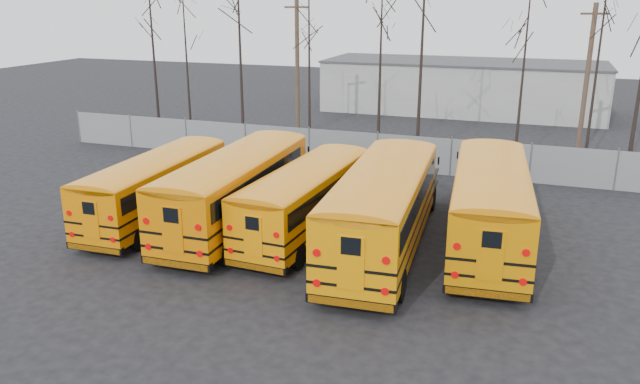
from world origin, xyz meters
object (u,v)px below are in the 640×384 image
at_px(bus_d, 384,202).
at_px(utility_pole_right, 586,82).
at_px(bus_b, 238,183).
at_px(bus_c, 308,194).
at_px(utility_pole_left, 297,66).
at_px(bus_e, 490,199).
at_px(bus_a, 158,182).

xyz_separation_m(bus_d, utility_pole_right, (7.36, 17.01, 2.57)).
distance_m(bus_b, bus_d, 6.23).
relative_size(bus_b, bus_d, 0.96).
bearing_deg(bus_d, bus_c, 162.58).
distance_m(utility_pole_left, utility_pole_right, 17.97).
bearing_deg(bus_c, utility_pole_right, 60.05).
bearing_deg(bus_e, bus_d, -157.79).
distance_m(bus_c, utility_pole_right, 19.59).
height_order(bus_b, utility_pole_right, utility_pole_right).
xyz_separation_m(bus_a, utility_pole_right, (17.16, 16.72, 2.87)).
distance_m(bus_c, bus_e, 6.97).
relative_size(bus_d, utility_pole_left, 1.33).
height_order(bus_a, bus_b, bus_b).
height_order(bus_d, utility_pole_right, utility_pole_right).
xyz_separation_m(bus_c, bus_e, (6.88, 1.06, 0.23)).
bearing_deg(bus_a, utility_pole_left, 90.76).
bearing_deg(utility_pole_left, bus_c, -82.08).
xyz_separation_m(bus_b, bus_c, (2.94, 0.22, -0.20)).
bearing_deg(utility_pole_right, bus_a, -156.32).
xyz_separation_m(bus_b, bus_e, (9.82, 1.28, 0.02)).
bearing_deg(bus_c, bus_a, -172.14).
distance_m(bus_a, bus_e, 13.52).
height_order(bus_c, bus_e, bus_e).
distance_m(bus_a, utility_pole_left, 18.28).
height_order(bus_a, bus_c, bus_c).
relative_size(utility_pole_left, utility_pole_right, 1.03).
xyz_separation_m(bus_e, utility_pole_right, (3.74, 15.15, 2.63)).
bearing_deg(bus_b, bus_d, -6.56).
bearing_deg(utility_pole_right, bus_b, -150.12).
xyz_separation_m(bus_c, bus_d, (3.27, -0.81, 0.28)).
height_order(bus_c, utility_pole_right, utility_pole_right).
relative_size(bus_a, bus_c, 0.99).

